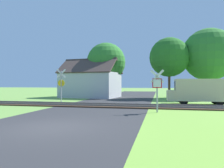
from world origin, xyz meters
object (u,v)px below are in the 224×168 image
(stop_sign_near, at_px, (157,87))
(mail_truck, at_px, (198,90))
(crossing_sign_far, at_px, (61,83))
(tree_center, at_px, (106,62))
(tree_right, at_px, (169,57))
(house, at_px, (91,84))
(tree_far, at_px, (209,55))

(stop_sign_near, height_order, mail_truck, stop_sign_near)
(crossing_sign_far, distance_m, tree_center, 10.88)
(stop_sign_near, distance_m, mail_truck, 6.99)
(tree_center, bearing_deg, tree_right, -5.13)
(house, xyz_separation_m, tree_center, (1.72, 1.62, 2.98))
(stop_sign_near, height_order, crossing_sign_far, crossing_sign_far)
(tree_right, xyz_separation_m, mail_truck, (2.07, -8.35, -3.93))
(stop_sign_near, relative_size, mail_truck, 0.56)
(mail_truck, bearing_deg, tree_far, -17.55)
(crossing_sign_far, xyz_separation_m, tree_right, (10.24, 9.57, 3.30))
(stop_sign_near, bearing_deg, house, -53.88)
(house, xyz_separation_m, mail_truck, (12.24, -7.49, -0.57))
(house, distance_m, mail_truck, 14.36)
(crossing_sign_far, relative_size, tree_right, 0.42)
(crossing_sign_far, distance_m, tree_right, 14.40)
(crossing_sign_far, bearing_deg, tree_right, 28.56)
(crossing_sign_far, relative_size, tree_far, 0.36)
(stop_sign_near, bearing_deg, tree_far, -108.76)
(tree_right, bearing_deg, stop_sign_near, -95.33)
(crossing_sign_far, distance_m, tree_far, 18.93)
(tree_center, bearing_deg, house, -136.80)
(tree_center, bearing_deg, crossing_sign_far, -99.85)
(stop_sign_near, relative_size, crossing_sign_far, 0.85)
(tree_center, height_order, tree_right, tree_right)
(tree_center, xyz_separation_m, tree_right, (8.45, -0.76, 0.39))
(stop_sign_near, height_order, tree_far, tree_far)
(stop_sign_near, xyz_separation_m, tree_far, (6.26, 15.61, 3.89))
(crossing_sign_far, relative_size, mail_truck, 0.65)
(house, distance_m, tree_right, 10.75)
(stop_sign_near, bearing_deg, crossing_sign_far, -25.57)
(tree_far, bearing_deg, stop_sign_near, -111.86)
(tree_center, bearing_deg, mail_truck, -40.90)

